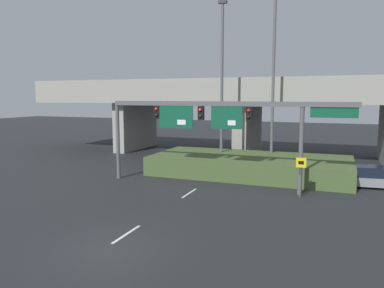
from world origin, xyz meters
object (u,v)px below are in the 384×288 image
(highway_light_pole_far, at_px, (273,76))
(parked_sedan_near_right, at_px, (368,177))
(speed_limit_sign, at_px, (301,171))
(signal_gantry, at_px, (215,117))
(highway_light_pole_near, at_px, (222,82))

(highway_light_pole_far, height_order, parked_sedan_near_right, highway_light_pole_far)
(speed_limit_sign, bearing_deg, highway_light_pole_far, 110.49)
(parked_sedan_near_right, bearing_deg, signal_gantry, -164.54)
(signal_gantry, distance_m, parked_sedan_near_right, 11.41)
(signal_gantry, distance_m, highway_light_pole_far, 8.70)
(speed_limit_sign, height_order, parked_sedan_near_right, speed_limit_sign)
(highway_light_pole_near, bearing_deg, parked_sedan_near_right, -13.03)
(signal_gantry, relative_size, speed_limit_sign, 6.58)
(highway_light_pole_far, bearing_deg, highway_light_pole_near, -163.51)
(signal_gantry, bearing_deg, speed_limit_sign, -7.77)
(highway_light_pole_near, xyz_separation_m, parked_sedan_near_right, (11.40, -2.64, -6.72))
(highway_light_pole_near, relative_size, highway_light_pole_far, 0.93)
(speed_limit_sign, xyz_separation_m, highway_light_pole_far, (-3.18, 8.50, 6.21))
(highway_light_pole_far, bearing_deg, signal_gantry, -108.58)
(speed_limit_sign, distance_m, parked_sedan_near_right, 6.30)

